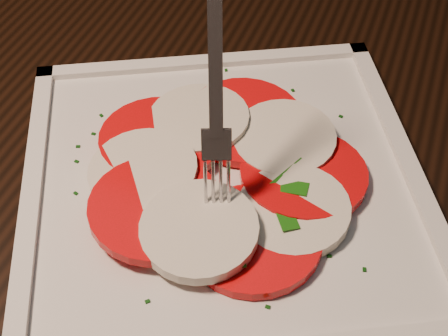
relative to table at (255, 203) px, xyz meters
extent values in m
cube|color=black|center=(0.00, 0.00, 0.08)|extent=(1.23, 0.85, 0.04)
cylinder|color=black|center=(-0.52, 0.36, -0.30)|extent=(0.06, 0.06, 0.71)
cube|color=black|center=(0.00, 0.73, -0.20)|extent=(0.53, 0.53, 0.04)
cylinder|color=black|center=(-0.23, 0.61, -0.45)|extent=(0.04, 0.04, 0.41)
cylinder|color=black|center=(0.11, 0.50, -0.45)|extent=(0.04, 0.04, 0.41)
cylinder|color=black|center=(-0.12, 0.95, -0.45)|extent=(0.04, 0.04, 0.41)
cylinder|color=black|center=(0.23, 0.84, -0.45)|extent=(0.04, 0.04, 0.41)
cube|color=silver|center=(-0.01, -0.08, 0.11)|extent=(0.42, 0.42, 0.01)
cylinder|color=red|center=(0.03, -0.13, 0.12)|extent=(0.10, 0.10, 0.01)
cylinder|color=silver|center=(0.05, -0.09, 0.12)|extent=(0.09, 0.09, 0.02)
cylinder|color=red|center=(0.05, -0.06, 0.12)|extent=(0.10, 0.10, 0.01)
cylinder|color=silver|center=(0.03, -0.02, 0.12)|extent=(0.09, 0.09, 0.01)
cylinder|color=red|center=(-0.01, -0.01, 0.12)|extent=(0.10, 0.10, 0.02)
cylinder|color=silver|center=(-0.05, -0.03, 0.12)|extent=(0.09, 0.09, 0.01)
cylinder|color=red|center=(-0.07, -0.06, 0.13)|extent=(0.10, 0.10, 0.01)
cylinder|color=silver|center=(-0.07, -0.10, 0.13)|extent=(0.09, 0.09, 0.02)
cylinder|color=red|center=(-0.05, -0.13, 0.13)|extent=(0.10, 0.10, 0.01)
cylinder|color=silver|center=(-0.01, -0.14, 0.13)|extent=(0.09, 0.09, 0.01)
cube|color=#195D10|center=(0.01, 0.00, 0.12)|extent=(0.02, 0.05, 0.00)
cube|color=#195D10|center=(-0.07, -0.04, 0.12)|extent=(0.04, 0.05, 0.00)
cube|color=#195D10|center=(-0.05, -0.04, 0.12)|extent=(0.04, 0.03, 0.00)
cube|color=#195D10|center=(0.04, -0.07, 0.12)|extent=(0.03, 0.04, 0.00)
cube|color=#195D10|center=(0.05, -0.10, 0.12)|extent=(0.03, 0.04, 0.00)
cube|color=#195D10|center=(0.04, -0.08, 0.12)|extent=(0.04, 0.01, 0.00)
cube|color=#195D10|center=(0.02, -0.14, 0.12)|extent=(0.03, 0.05, 0.00)
cube|color=#195D10|center=(0.00, -0.15, 0.12)|extent=(0.04, 0.02, 0.01)
cube|color=#195D10|center=(-0.04, -0.12, 0.12)|extent=(0.03, 0.04, 0.00)
cube|color=#0A370A|center=(0.01, 0.03, 0.11)|extent=(0.00, 0.00, 0.00)
cube|color=#0A370A|center=(-0.14, -0.08, 0.11)|extent=(0.00, 0.00, 0.00)
cube|color=#0A370A|center=(-0.11, -0.11, 0.11)|extent=(0.00, 0.00, 0.00)
cube|color=#0A370A|center=(0.02, 0.05, 0.11)|extent=(0.00, 0.00, 0.00)
cube|color=#0A370A|center=(0.10, -0.06, 0.11)|extent=(0.00, 0.00, 0.00)
cube|color=#0A370A|center=(-0.05, 0.06, 0.11)|extent=(0.00, 0.00, 0.00)
cube|color=#0A370A|center=(-0.13, -0.09, 0.11)|extent=(0.00, 0.00, 0.00)
cube|color=#0A370A|center=(0.03, 0.03, 0.11)|extent=(0.00, 0.00, 0.00)
cube|color=#0A370A|center=(-0.14, -0.04, 0.11)|extent=(0.00, 0.00, 0.00)
cube|color=#0A370A|center=(-0.12, -0.13, 0.11)|extent=(0.00, 0.00, 0.00)
cube|color=#0A370A|center=(0.09, -0.12, 0.11)|extent=(0.00, 0.00, 0.00)
cube|color=#0A370A|center=(0.05, -0.17, 0.11)|extent=(0.00, 0.00, 0.00)
cube|color=#0A370A|center=(0.05, -0.18, 0.11)|extent=(0.00, 0.00, 0.00)
cube|color=#0A370A|center=(0.03, 0.02, 0.11)|extent=(0.00, 0.00, 0.00)
cube|color=#0A370A|center=(-0.13, -0.06, 0.11)|extent=(0.00, 0.00, 0.00)
cube|color=#0A370A|center=(-0.03, -0.20, 0.11)|extent=(0.00, 0.00, 0.00)
cube|color=#0A370A|center=(0.06, 0.01, 0.11)|extent=(0.00, 0.00, 0.00)
cube|color=#0A370A|center=(-0.06, 0.05, 0.11)|extent=(0.00, 0.00, 0.00)
cube|color=#0A370A|center=(0.11, -0.13, 0.11)|extent=(0.00, 0.00, 0.00)
cube|color=#0A370A|center=(0.07, 0.03, 0.11)|extent=(0.00, 0.00, 0.00)
camera|label=1|loc=(0.09, -0.39, 0.49)|focal=50.00mm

